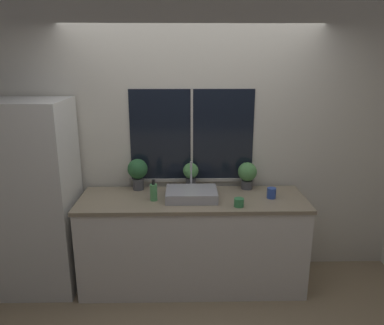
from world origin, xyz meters
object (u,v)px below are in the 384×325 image
object	(u,v)px
sink	(191,194)
mug_blue	(271,193)
potted_plant_center	(191,174)
potted_plant_left	(138,171)
mug_green	(239,202)
refrigerator	(35,198)
potted_plant_right	(247,173)
soap_bottle	(154,192)

from	to	relation	value
sink	mug_blue	bearing A→B (deg)	-0.04
potted_plant_center	potted_plant_left	bearing A→B (deg)	180.00
sink	mug_green	size ratio (longest dim) A/B	5.43
refrigerator	potted_plant_right	bearing A→B (deg)	6.73
sink	potted_plant_right	xyz separation A→B (m)	(0.57, 0.27, 0.11)
sink	potted_plant_left	world-z (taller)	potted_plant_left
sink	soap_bottle	size ratio (longest dim) A/B	2.39
sink	potted_plant_left	xyz separation A→B (m)	(-0.53, 0.27, 0.15)
soap_bottle	mug_green	bearing A→B (deg)	-12.19
mug_green	potted_plant_center	bearing A→B (deg)	131.91
potted_plant_right	mug_blue	distance (m)	0.35
refrigerator	mug_green	distance (m)	1.91
potted_plant_center	potted_plant_right	size ratio (longest dim) A/B	0.99
sink	mug_green	world-z (taller)	sink
potted_plant_center	sink	bearing A→B (deg)	-89.42
sink	potted_plant_right	size ratio (longest dim) A/B	1.74
potted_plant_right	soap_bottle	size ratio (longest dim) A/B	1.37
sink	potted_plant_right	world-z (taller)	sink
soap_bottle	mug_blue	distance (m)	1.11
potted_plant_center	mug_green	distance (m)	0.64
sink	mug_green	bearing A→B (deg)	-25.95
potted_plant_left	refrigerator	bearing A→B (deg)	-165.72
potted_plant_center	potted_plant_right	world-z (taller)	potted_plant_right
soap_bottle	mug_blue	size ratio (longest dim) A/B	2.00
potted_plant_center	potted_plant_right	bearing A→B (deg)	0.00
potted_plant_left	mug_blue	bearing A→B (deg)	-11.70
mug_blue	sink	bearing A→B (deg)	179.96
refrigerator	potted_plant_right	world-z (taller)	refrigerator
potted_plant_left	potted_plant_center	distance (m)	0.53
potted_plant_left	potted_plant_center	bearing A→B (deg)	0.00
potted_plant_center	soap_bottle	world-z (taller)	potted_plant_center
soap_bottle	mug_blue	xyz separation A→B (m)	(1.11, 0.04, -0.03)
refrigerator	mug_blue	distance (m)	2.24
refrigerator	sink	xyz separation A→B (m)	(1.48, -0.02, 0.04)
sink	potted_plant_right	distance (m)	0.64
sink	potted_plant_center	xyz separation A→B (m)	(-0.00, 0.27, 0.12)
mug_blue	mug_green	world-z (taller)	mug_blue
mug_blue	mug_green	size ratio (longest dim) A/B	1.14
refrigerator	potted_plant_center	distance (m)	1.51
potted_plant_center	soap_bottle	distance (m)	0.47
potted_plant_center	mug_green	world-z (taller)	potted_plant_center
sink	mug_blue	distance (m)	0.76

